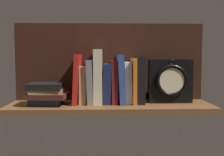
{
  "coord_description": "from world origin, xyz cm",
  "views": [
    {
      "loc": [
        -2.76,
        -120.32,
        21.94
      ],
      "look_at": [
        1.01,
        3.29,
        11.84
      ],
      "focal_mm": 42.04,
      "sensor_mm": 36.0,
      "label": 1
    }
  ],
  "objects_px": {
    "book_red_requiem": "(77,79)",
    "book_gray_chess": "(90,82)",
    "framed_clock": "(170,81)",
    "book_white_catcher": "(128,82)",
    "book_black_skeptic": "(140,80)",
    "book_stack_side": "(46,93)",
    "book_tan_shortstories": "(83,85)",
    "book_navy_bierce": "(107,83)",
    "book_cream_twain": "(98,76)",
    "book_maroon_dawkins": "(114,82)",
    "book_orange_pandolfini": "(133,80)",
    "book_blue_modern": "(121,79)"
  },
  "relations": [
    {
      "from": "book_red_requiem",
      "to": "book_gray_chess",
      "type": "xyz_separation_m",
      "value": [
        0.06,
        0.0,
        -0.01
      ]
    },
    {
      "from": "framed_clock",
      "to": "book_gray_chess",
      "type": "bearing_deg",
      "value": 178.79
    },
    {
      "from": "book_white_catcher",
      "to": "framed_clock",
      "type": "distance_m",
      "value": 0.2
    },
    {
      "from": "book_white_catcher",
      "to": "book_black_skeptic",
      "type": "relative_size",
      "value": 0.88
    },
    {
      "from": "book_black_skeptic",
      "to": "book_stack_side",
      "type": "height_order",
      "value": "book_black_skeptic"
    },
    {
      "from": "book_tan_shortstories",
      "to": "book_white_catcher",
      "type": "xyz_separation_m",
      "value": [
        0.21,
        0.0,
        0.01
      ]
    },
    {
      "from": "book_navy_bierce",
      "to": "book_cream_twain",
      "type": "bearing_deg",
      "value": 180.0
    },
    {
      "from": "book_tan_shortstories",
      "to": "book_gray_chess",
      "type": "height_order",
      "value": "book_gray_chess"
    },
    {
      "from": "book_gray_chess",
      "to": "book_white_catcher",
      "type": "bearing_deg",
      "value": 0.0
    },
    {
      "from": "book_maroon_dawkins",
      "to": "book_black_skeptic",
      "type": "height_order",
      "value": "book_black_skeptic"
    },
    {
      "from": "framed_clock",
      "to": "book_stack_side",
      "type": "relative_size",
      "value": 1.1
    },
    {
      "from": "book_red_requiem",
      "to": "book_cream_twain",
      "type": "xyz_separation_m",
      "value": [
        0.1,
        0.0,
        0.01
      ]
    },
    {
      "from": "book_navy_bierce",
      "to": "book_maroon_dawkins",
      "type": "xyz_separation_m",
      "value": [
        0.04,
        0.0,
        0.01
      ]
    },
    {
      "from": "book_navy_bierce",
      "to": "framed_clock",
      "type": "relative_size",
      "value": 0.9
    },
    {
      "from": "book_gray_chess",
      "to": "book_maroon_dawkins",
      "type": "distance_m",
      "value": 0.11
    },
    {
      "from": "book_red_requiem",
      "to": "book_tan_shortstories",
      "type": "relative_size",
      "value": 1.33
    },
    {
      "from": "book_tan_shortstories",
      "to": "book_orange_pandolfini",
      "type": "height_order",
      "value": "book_orange_pandolfini"
    },
    {
      "from": "book_tan_shortstories",
      "to": "book_cream_twain",
      "type": "bearing_deg",
      "value": 0.0
    },
    {
      "from": "book_tan_shortstories",
      "to": "book_black_skeptic",
      "type": "relative_size",
      "value": 0.79
    },
    {
      "from": "book_navy_bierce",
      "to": "framed_clock",
      "type": "height_order",
      "value": "framed_clock"
    },
    {
      "from": "book_gray_chess",
      "to": "framed_clock",
      "type": "relative_size",
      "value": 0.99
    },
    {
      "from": "book_cream_twain",
      "to": "framed_clock",
      "type": "height_order",
      "value": "book_cream_twain"
    },
    {
      "from": "book_red_requiem",
      "to": "book_white_catcher",
      "type": "bearing_deg",
      "value": 0.0
    },
    {
      "from": "book_black_skeptic",
      "to": "framed_clock",
      "type": "bearing_deg",
      "value": -3.16
    },
    {
      "from": "book_tan_shortstories",
      "to": "book_stack_side",
      "type": "bearing_deg",
      "value": -163.11
    },
    {
      "from": "framed_clock",
      "to": "book_stack_side",
      "type": "xyz_separation_m",
      "value": [
        -0.58,
        -0.04,
        -0.05
      ]
    },
    {
      "from": "book_black_skeptic",
      "to": "framed_clock",
      "type": "relative_size",
      "value": 1.06
    },
    {
      "from": "book_red_requiem",
      "to": "book_orange_pandolfini",
      "type": "bearing_deg",
      "value": 0.0
    },
    {
      "from": "book_red_requiem",
      "to": "book_orange_pandolfini",
      "type": "relative_size",
      "value": 1.08
    },
    {
      "from": "book_white_catcher",
      "to": "book_black_skeptic",
      "type": "height_order",
      "value": "book_black_skeptic"
    },
    {
      "from": "book_gray_chess",
      "to": "book_blue_modern",
      "type": "height_order",
      "value": "book_blue_modern"
    },
    {
      "from": "book_cream_twain",
      "to": "book_blue_modern",
      "type": "relative_size",
      "value": 1.11
    },
    {
      "from": "book_maroon_dawkins",
      "to": "book_blue_modern",
      "type": "bearing_deg",
      "value": 0.0
    },
    {
      "from": "book_cream_twain",
      "to": "book_navy_bierce",
      "type": "bearing_deg",
      "value": 0.0
    },
    {
      "from": "book_red_requiem",
      "to": "framed_clock",
      "type": "bearing_deg",
      "value": -1.04
    },
    {
      "from": "book_cream_twain",
      "to": "book_blue_modern",
      "type": "height_order",
      "value": "book_cream_twain"
    },
    {
      "from": "book_blue_modern",
      "to": "book_black_skeptic",
      "type": "xyz_separation_m",
      "value": [
        0.09,
        0.0,
        -0.0
      ]
    },
    {
      "from": "book_stack_side",
      "to": "book_red_requiem",
      "type": "bearing_deg",
      "value": 20.31
    },
    {
      "from": "book_black_skeptic",
      "to": "book_stack_side",
      "type": "relative_size",
      "value": 1.17
    },
    {
      "from": "book_gray_chess",
      "to": "framed_clock",
      "type": "height_order",
      "value": "framed_clock"
    },
    {
      "from": "book_blue_modern",
      "to": "book_black_skeptic",
      "type": "height_order",
      "value": "book_blue_modern"
    },
    {
      "from": "book_gray_chess",
      "to": "book_stack_side",
      "type": "distance_m",
      "value": 0.21
    },
    {
      "from": "book_maroon_dawkins",
      "to": "book_black_skeptic",
      "type": "distance_m",
      "value": 0.12
    },
    {
      "from": "book_maroon_dawkins",
      "to": "book_stack_side",
      "type": "bearing_deg",
      "value": -170.91
    },
    {
      "from": "book_gray_chess",
      "to": "book_cream_twain",
      "type": "height_order",
      "value": "book_cream_twain"
    },
    {
      "from": "book_red_requiem",
      "to": "book_black_skeptic",
      "type": "relative_size",
      "value": 1.05
    },
    {
      "from": "book_tan_shortstories",
      "to": "book_navy_bierce",
      "type": "bearing_deg",
      "value": 0.0
    },
    {
      "from": "book_tan_shortstories",
      "to": "book_stack_side",
      "type": "distance_m",
      "value": 0.17
    },
    {
      "from": "book_red_requiem",
      "to": "book_maroon_dawkins",
      "type": "height_order",
      "value": "book_red_requiem"
    },
    {
      "from": "book_navy_bierce",
      "to": "book_orange_pandolfini",
      "type": "height_order",
      "value": "book_orange_pandolfini"
    }
  ]
}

